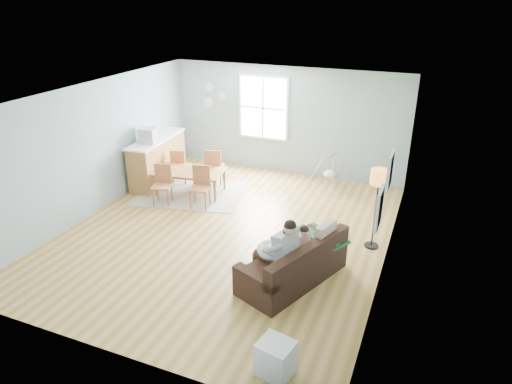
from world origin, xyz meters
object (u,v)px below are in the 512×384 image
at_px(father, 279,249).
at_px(monitor, 148,135).
at_px(toddler, 300,241).
at_px(chair_ne, 214,165).
at_px(chair_nw, 180,164).
at_px(chair_sw, 163,182).
at_px(sofa, 295,267).
at_px(chair_se, 201,184).
at_px(storage_cube, 275,358).
at_px(baby_swing, 330,174).
at_px(dining_table, 190,182).
at_px(floor_lamp, 379,184).
at_px(counter, 158,159).

distance_m(father, monitor, 4.98).
height_order(toddler, chair_ne, toddler).
height_order(toddler, chair_nw, toddler).
bearing_deg(chair_ne, toddler, -43.69).
relative_size(chair_sw, chair_ne, 0.97).
relative_size(sofa, chair_se, 2.30).
height_order(sofa, storage_cube, sofa).
height_order(monitor, baby_swing, monitor).
bearing_deg(storage_cube, chair_se, 128.87).
bearing_deg(dining_table, storage_cube, -58.99).
bearing_deg(baby_swing, monitor, -158.93).
bearing_deg(sofa, toddler, 90.03).
relative_size(toddler, chair_sw, 0.87).
height_order(sofa, chair_sw, chair_sw).
distance_m(sofa, monitor, 5.12).
distance_m(dining_table, baby_swing, 3.31).
xyz_separation_m(dining_table, chair_ne, (0.29, 0.67, 0.24)).
relative_size(father, floor_lamp, 0.82).
xyz_separation_m(sofa, chair_nw, (-3.88, 2.91, 0.20)).
height_order(chair_ne, baby_swing, chair_ne).
height_order(father, floor_lamp, floor_lamp).
bearing_deg(sofa, father, -135.67).
xyz_separation_m(toddler, monitor, (-4.38, 2.25, 0.63)).
height_order(toddler, chair_se, toddler).
xyz_separation_m(sofa, baby_swing, (-0.40, 3.98, 0.09)).
relative_size(floor_lamp, counter, 0.76).
distance_m(floor_lamp, dining_table, 4.50).
relative_size(storage_cube, baby_swing, 0.47).
relative_size(sofa, chair_nw, 2.44).
bearing_deg(chair_se, floor_lamp, -5.55).
xyz_separation_m(father, dining_table, (-3.12, 2.64, -0.39)).
xyz_separation_m(chair_sw, monitor, (-0.76, 0.68, 0.78)).
bearing_deg(father, sofa, 44.33).
relative_size(storage_cube, chair_nw, 0.57).
bearing_deg(father, monitor, 147.56).
height_order(sofa, chair_ne, chair_ne).
relative_size(toddler, chair_se, 0.85).
height_order(toddler, chair_sw, toddler).
xyz_separation_m(father, chair_ne, (-2.83, 3.31, -0.15)).
xyz_separation_m(sofa, father, (-0.21, -0.21, 0.39)).
relative_size(floor_lamp, chair_nw, 1.79).
relative_size(chair_se, baby_swing, 0.87).
height_order(chair_se, chair_nw, chair_se).
xyz_separation_m(toddler, counter, (-4.43, 2.62, -0.09)).
bearing_deg(counter, chair_nw, 10.17).
relative_size(father, chair_nw, 1.47).
xyz_separation_m(chair_sw, counter, (-0.81, 1.05, 0.06)).
height_order(counter, baby_swing, counter).
xyz_separation_m(storage_cube, baby_swing, (-0.77, 5.93, 0.13)).
xyz_separation_m(dining_table, chair_nw, (-0.55, 0.48, 0.20)).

